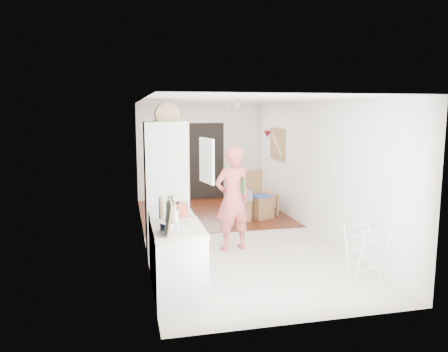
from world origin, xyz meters
name	(u,v)px	position (x,y,z in m)	size (l,w,h in m)	color
room_shell	(231,169)	(0.00, 0.00, 1.25)	(3.20, 7.00, 2.50)	white
floor	(231,235)	(0.00, 0.00, 0.00)	(3.20, 7.00, 0.01)	beige
wood_floor_overlay	(212,213)	(0.00, 1.85, 0.01)	(3.20, 3.30, 0.01)	#5A2112
sage_wall_panel	(149,147)	(-1.59, -2.00, 1.85)	(0.02, 3.00, 1.30)	slate
tile_splashback	(154,209)	(-1.59, -2.55, 1.15)	(0.02, 1.90, 0.50)	black
doorway_recess	(207,161)	(0.20, 3.48, 1.00)	(0.90, 0.04, 2.00)	black
base_cabinet	(178,265)	(-1.30, -2.55, 0.43)	(0.60, 0.90, 0.86)	white
worktop	(178,229)	(-1.30, -2.55, 0.89)	(0.62, 0.92, 0.06)	silver
range_cooker	(172,246)	(-1.30, -1.80, 0.44)	(0.60, 0.60, 0.88)	white
cooker_top	(171,214)	(-1.30, -1.80, 0.90)	(0.60, 0.60, 0.04)	#B0B0B2
fridge_housing	(166,189)	(-1.27, -0.78, 1.07)	(0.66, 0.66, 2.15)	white
fridge_door	(207,161)	(-0.66, -1.08, 1.55)	(0.56, 0.04, 0.70)	white
fridge_interior	(185,159)	(-0.96, -0.78, 1.55)	(0.02, 0.52, 0.66)	white
pinboard	(278,144)	(1.58, 1.90, 1.55)	(0.03, 0.90, 0.70)	#AC7B52
pinboard_frame	(277,144)	(1.57, 1.90, 1.55)	(0.01, 0.94, 0.74)	#925D3C
wall_sconce	(267,134)	(1.54, 2.55, 1.75)	(0.18, 0.18, 0.16)	maroon
person	(233,189)	(-0.17, -0.79, 1.03)	(0.75, 0.49, 2.05)	#D55953
dining_table	(253,203)	(0.95, 1.76, 0.21)	(1.19, 0.66, 0.42)	#925D3C
dining_chair	(260,195)	(0.93, 1.13, 0.51)	(0.43, 0.43, 1.03)	#925D3C
stool	(242,210)	(0.49, 1.02, 0.23)	(0.35, 0.35, 0.45)	#925D3C
grey_drape	(242,195)	(0.49, 1.03, 0.54)	(0.40, 0.40, 0.18)	slate
drying_rack	(366,254)	(1.27, -2.55, 0.38)	(0.39, 0.36, 0.77)	white
bread_bin	(167,115)	(-1.23, -0.71, 2.25)	(0.39, 0.37, 0.21)	tan
red_casserole	(178,210)	(-1.23, -1.99, 1.00)	(0.29, 0.29, 0.17)	#C84427
steel_pan	(169,227)	(-1.43, -2.70, 0.97)	(0.20, 0.20, 0.10)	#B0B0B2
held_bottle	(243,185)	(-0.02, -0.90, 1.11)	(0.06, 0.06, 0.26)	#143E18
bottle_a	(169,212)	(-1.38, -2.34, 1.06)	(0.06, 0.06, 0.28)	#143E18
bottle_b	(172,210)	(-1.33, -2.23, 1.05)	(0.06, 0.06, 0.27)	#143E18
bottle_c	(175,220)	(-1.35, -2.67, 1.04)	(0.10, 0.10, 0.23)	beige
pepper_mill_front	(161,210)	(-1.46, -2.03, 1.02)	(0.05, 0.05, 0.20)	tan
pepper_mill_back	(161,209)	(-1.46, -2.02, 1.03)	(0.06, 0.06, 0.22)	tan
chopping_boards	(168,217)	(-1.44, -2.82, 1.11)	(0.04, 0.28, 0.39)	tan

